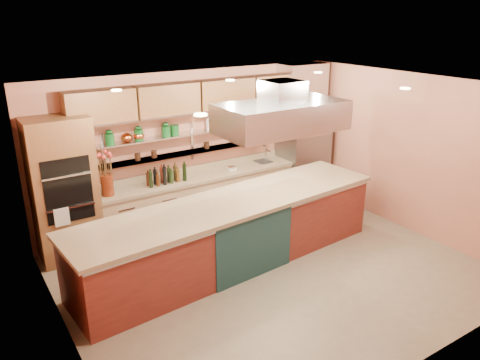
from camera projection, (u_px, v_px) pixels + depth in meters
floor at (272, 272)px, 7.20m from camera, size 6.00×5.00×0.02m
ceiling at (277, 88)px, 6.24m from camera, size 6.00×5.00×0.02m
wall_back at (194, 147)px, 8.69m from camera, size 6.00×0.04×2.80m
wall_front at (423, 259)px, 4.74m from camera, size 6.00×0.04×2.80m
wall_left at (58, 238)px, 5.18m from camera, size 0.04×5.00×2.80m
wall_right at (411, 154)px, 8.25m from camera, size 0.04×5.00×2.80m
oven_stack at (64, 190)px, 7.27m from camera, size 0.95×0.64×2.30m
refrigerator at (303, 150)px, 9.73m from camera, size 0.95×0.72×2.10m
back_counter at (201, 199)px, 8.75m from camera, size 3.84×0.64×0.93m
wall_shelf_lower at (195, 151)px, 8.58m from camera, size 3.60×0.26×0.03m
wall_shelf_upper at (194, 133)px, 8.46m from camera, size 3.60×0.26×0.03m
upper_cabinets at (197, 97)px, 8.22m from camera, size 4.60×0.36×0.55m
range_hood at (282, 117)px, 7.15m from camera, size 2.00×1.00×0.45m
ceiling_downlights at (269, 89)px, 6.41m from camera, size 4.00×2.80×0.02m
island at (232, 232)px, 7.28m from camera, size 5.12×1.50×1.05m
flower_vase at (107, 185)px, 7.60m from camera, size 0.25×0.25×0.35m
oil_bottle_cluster at (167, 177)px, 8.16m from camera, size 0.79×0.40×0.24m
kitchen_scale at (232, 168)px, 8.87m from camera, size 0.19×0.16×0.09m
bar_faucet at (265, 156)px, 9.36m from camera, size 0.03×0.03×0.24m
copper_kettle at (127, 137)px, 7.78m from camera, size 0.25×0.25×0.15m
green_canister at (175, 130)px, 8.23m from camera, size 0.18×0.18×0.18m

